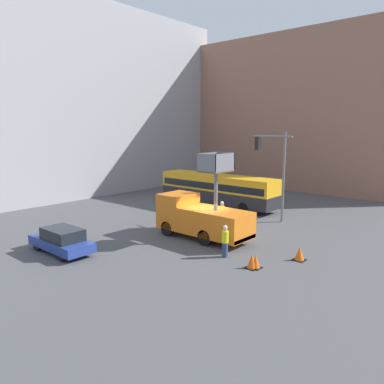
# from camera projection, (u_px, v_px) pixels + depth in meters

# --- Properties ---
(ground_plane) EXTENTS (120.00, 120.00, 0.00)m
(ground_plane) POSITION_uv_depth(u_px,v_px,m) (208.00, 238.00, 24.74)
(ground_plane) COLOR #4C4C4F
(building_backdrop_far) EXTENTS (44.00, 10.00, 19.94)m
(building_backdrop_far) POSITION_uv_depth(u_px,v_px,m) (32.00, 100.00, 37.89)
(building_backdrop_far) COLOR #9E9EA3
(building_backdrop_far) RESTS_ON ground_plane
(building_backdrop_side) EXTENTS (10.00, 28.00, 17.75)m
(building_backdrop_side) POSITION_uv_depth(u_px,v_px,m) (300.00, 114.00, 46.21)
(building_backdrop_side) COLOR #936651
(building_backdrop_side) RESTS_ON ground_plane
(utility_truck) EXTENTS (2.38, 6.49, 5.65)m
(utility_truck) POSITION_uv_depth(u_px,v_px,m) (201.00, 216.00, 24.44)
(utility_truck) COLOR orange
(utility_truck) RESTS_ON ground_plane
(city_bus) EXTENTS (2.49, 11.76, 2.91)m
(city_bus) POSITION_uv_depth(u_px,v_px,m) (217.00, 188.00, 34.48)
(city_bus) COLOR #232328
(city_bus) RESTS_ON ground_plane
(traffic_light_pole) EXTENTS (3.55, 3.29, 6.88)m
(traffic_light_pole) POSITION_uv_depth(u_px,v_px,m) (276.00, 163.00, 27.40)
(traffic_light_pole) COLOR slate
(traffic_light_pole) RESTS_ON ground_plane
(road_worker_near_truck) EXTENTS (0.38, 0.38, 1.85)m
(road_worker_near_truck) POSITION_uv_depth(u_px,v_px,m) (225.00, 241.00, 20.90)
(road_worker_near_truck) COLOR navy
(road_worker_near_truck) RESTS_ON ground_plane
(road_worker_directing) EXTENTS (0.38, 0.38, 1.92)m
(road_worker_directing) POSITION_uv_depth(u_px,v_px,m) (222.00, 214.00, 27.33)
(road_worker_directing) COLOR navy
(road_worker_directing) RESTS_ON ground_plane
(traffic_cone_near_truck) EXTENTS (0.67, 0.67, 0.76)m
(traffic_cone_near_truck) POSITION_uv_depth(u_px,v_px,m) (299.00, 254.00, 20.50)
(traffic_cone_near_truck) COLOR black
(traffic_cone_near_truck) RESTS_ON ground_plane
(traffic_cone_mid_road) EXTENTS (0.66, 0.66, 0.75)m
(traffic_cone_mid_road) POSITION_uv_depth(u_px,v_px,m) (252.00, 262.00, 19.34)
(traffic_cone_mid_road) COLOR black
(traffic_cone_mid_road) RESTS_ON ground_plane
(traffic_cone_far_side) EXTENTS (0.59, 0.59, 0.68)m
(traffic_cone_far_side) POSITION_uv_depth(u_px,v_px,m) (256.00, 262.00, 19.36)
(traffic_cone_far_side) COLOR black
(traffic_cone_far_side) RESTS_ON ground_plane
(parked_car_curbside) EXTENTS (1.78, 4.46, 1.49)m
(parked_car_curbside) POSITION_uv_depth(u_px,v_px,m) (62.00, 240.00, 21.68)
(parked_car_curbside) COLOR navy
(parked_car_curbside) RESTS_ON ground_plane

